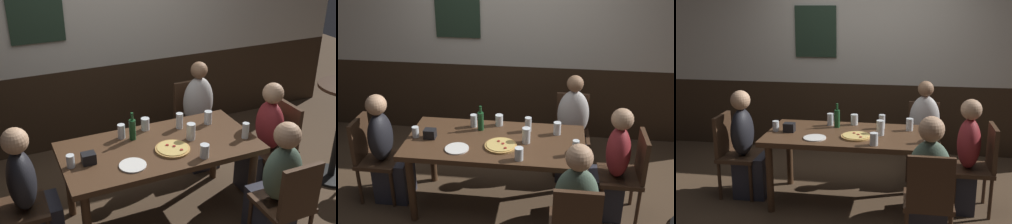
# 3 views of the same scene
# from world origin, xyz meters

# --- Properties ---
(ground_plane) EXTENTS (12.00, 12.00, 0.00)m
(ground_plane) POSITION_xyz_m (0.00, 0.00, 0.00)
(ground_plane) COLOR #4C3826
(wall_back) EXTENTS (6.40, 0.13, 2.60)m
(wall_back) POSITION_xyz_m (-0.00, 1.65, 1.30)
(wall_back) COLOR #332316
(wall_back) RESTS_ON ground_plane
(dining_table) EXTENTS (1.69, 0.84, 0.74)m
(dining_table) POSITION_xyz_m (0.00, 0.00, 0.66)
(dining_table) COLOR #472D1C
(dining_table) RESTS_ON ground_plane
(chair_head_east) EXTENTS (0.40, 0.40, 0.88)m
(chair_head_east) POSITION_xyz_m (1.26, 0.00, 0.50)
(chair_head_east) COLOR #422B1C
(chair_head_east) RESTS_ON ground_plane
(chair_head_west) EXTENTS (0.40, 0.40, 0.88)m
(chair_head_west) POSITION_xyz_m (-1.26, 0.00, 0.50)
(chair_head_west) COLOR #422B1C
(chair_head_west) RESTS_ON ground_plane
(chair_right_far) EXTENTS (0.40, 0.40, 0.88)m
(chair_right_far) POSITION_xyz_m (0.75, 0.83, 0.50)
(chair_right_far) COLOR #422B1C
(chair_right_far) RESTS_ON ground_plane
(chair_right_near) EXTENTS (0.40, 0.40, 0.88)m
(chair_right_near) POSITION_xyz_m (0.75, -0.83, 0.50)
(chair_right_near) COLOR #422B1C
(chair_right_near) RESTS_ON ground_plane
(person_head_east) EXTENTS (0.37, 0.34, 1.13)m
(person_head_east) POSITION_xyz_m (1.10, 0.00, 0.48)
(person_head_east) COLOR #2D2D38
(person_head_east) RESTS_ON ground_plane
(person_head_west) EXTENTS (0.37, 0.34, 1.14)m
(person_head_west) POSITION_xyz_m (-1.10, 0.00, 0.48)
(person_head_west) COLOR #2D2D38
(person_head_west) RESTS_ON ground_plane
(person_right_far) EXTENTS (0.34, 0.37, 1.17)m
(person_right_far) POSITION_xyz_m (0.75, 0.67, 0.49)
(person_right_far) COLOR #2D2D38
(person_right_far) RESTS_ON ground_plane
(person_right_near) EXTENTS (0.34, 0.37, 1.14)m
(person_right_near) POSITION_xyz_m (0.75, -0.67, 0.48)
(person_right_near) COLOR #2D2D38
(person_right_near) RESTS_ON ground_plane
(pizza) EXTENTS (0.30, 0.30, 0.03)m
(pizza) POSITION_xyz_m (0.07, -0.12, 0.75)
(pizza) COLOR tan
(pizza) RESTS_ON dining_table
(pint_glass_stout) EXTENTS (0.06, 0.06, 0.14)m
(pint_glass_stout) POSITION_xyz_m (0.75, -0.18, 0.80)
(pint_glass_stout) COLOR silver
(pint_glass_stout) RESTS_ON dining_table
(highball_clear) EXTENTS (0.08, 0.08, 0.11)m
(highball_clear) POSITION_xyz_m (-0.01, 0.32, 0.79)
(highball_clear) COLOR silver
(highball_clear) RESTS_ON dining_table
(beer_glass_tall) EXTENTS (0.06, 0.06, 0.11)m
(beer_glass_tall) POSITION_xyz_m (-0.77, -0.03, 0.79)
(beer_glass_tall) COLOR silver
(beer_glass_tall) RESTS_ON dining_table
(pint_glass_amber) EXTENTS (0.08, 0.08, 0.15)m
(pint_glass_amber) POSITION_xyz_m (0.29, -0.01, 0.81)
(pint_glass_amber) COLOR silver
(pint_glass_amber) RESTS_ON dining_table
(tumbler_water) EXTENTS (0.07, 0.07, 0.13)m
(tumbler_water) POSITION_xyz_m (-0.26, 0.26, 0.80)
(tumbler_water) COLOR silver
(tumbler_water) RESTS_ON dining_table
(pint_glass_pale) EXTENTS (0.06, 0.06, 0.15)m
(pint_glass_pale) POSITION_xyz_m (0.29, 0.23, 0.80)
(pint_glass_pale) COLOR silver
(pint_glass_pale) RESTS_ON dining_table
(beer_glass_half) EXTENTS (0.08, 0.08, 0.12)m
(beer_glass_half) POSITION_xyz_m (0.26, -0.32, 0.79)
(beer_glass_half) COLOR silver
(beer_glass_half) RESTS_ON dining_table
(tumbler_short) EXTENTS (0.07, 0.07, 0.13)m
(tumbler_short) POSITION_xyz_m (0.58, 0.20, 0.79)
(tumbler_short) COLOR silver
(tumbler_short) RESTS_ON dining_table
(beer_bottle_green) EXTENTS (0.06, 0.06, 0.26)m
(beer_bottle_green) POSITION_xyz_m (-0.18, 0.20, 0.84)
(beer_bottle_green) COLOR #194723
(beer_bottle_green) RESTS_ON dining_table
(plate_white_large) EXTENTS (0.22, 0.22, 0.01)m
(plate_white_large) POSITION_xyz_m (-0.32, -0.21, 0.75)
(plate_white_large) COLOR white
(plate_white_large) RESTS_ON dining_table
(condiment_caddy) EXTENTS (0.11, 0.09, 0.09)m
(condiment_caddy) POSITION_xyz_m (-0.63, -0.03, 0.79)
(condiment_caddy) COLOR black
(condiment_caddy) RESTS_ON dining_table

